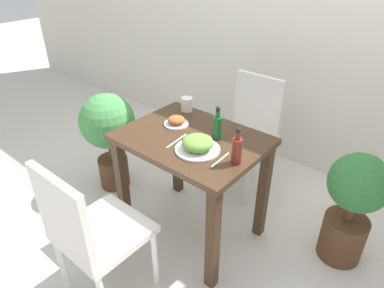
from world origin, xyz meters
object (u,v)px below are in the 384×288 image
chair_near (89,230)px  potted_plant_right (353,202)px  side_plate (176,121)px  drink_cup (187,104)px  condiment_bottle (237,149)px  chair_far (249,127)px  sauce_bottle (217,127)px  potted_plant_left (108,130)px  food_plate (198,144)px

chair_near → potted_plant_right: chair_near is taller
side_plate → drink_cup: size_ratio=1.66×
side_plate → condiment_bottle: size_ratio=0.75×
chair_far → condiment_bottle: size_ratio=4.28×
drink_cup → sauce_bottle: (0.39, -0.18, 0.03)m
drink_cup → potted_plant_left: bearing=-154.5°
chair_far → condiment_bottle: (0.38, -0.78, 0.32)m
sauce_bottle → drink_cup: bearing=155.0°
drink_cup → sauce_bottle: sauce_bottle is taller
chair_far → sauce_bottle: (0.16, -0.64, 0.32)m
food_plate → side_plate: bearing=153.1°
drink_cup → potted_plant_right: drink_cup is taller
chair_near → potted_plant_right: size_ratio=1.20×
potted_plant_left → condiment_bottle: bearing=-2.5°
food_plate → condiment_bottle: (0.23, 0.03, 0.04)m
food_plate → potted_plant_left: size_ratio=0.32×
potted_plant_left → potted_plant_right: (1.69, 0.44, -0.08)m
potted_plant_left → food_plate: bearing=-5.3°
chair_far → side_plate: size_ratio=5.72×
potted_plant_left → sauce_bottle: bearing=5.2°
drink_cup → potted_plant_left: (-0.56, -0.27, -0.28)m
food_plate → condiment_bottle: 0.24m
food_plate → side_plate: 0.33m
food_plate → drink_cup: bearing=137.2°
chair_far → potted_plant_right: bearing=-17.7°
sauce_bottle → condiment_bottle: same height
food_plate → potted_plant_left: 0.98m
sauce_bottle → condiment_bottle: bearing=-31.5°
sauce_bottle → potted_plant_right: 0.91m
food_plate → potted_plant_right: food_plate is taller
chair_near → side_plate: size_ratio=5.72×
chair_near → sauce_bottle: bearing=-103.1°
chair_far → food_plate: size_ratio=3.54×
potted_plant_left → drink_cup: bearing=25.5°
drink_cup → potted_plant_left: drink_cup is taller
food_plate → potted_plant_right: size_ratio=0.34×
potted_plant_right → potted_plant_left: bearing=-165.3°
chair_far → potted_plant_left: bearing=-137.2°
chair_near → drink_cup: bearing=-78.5°
chair_near → potted_plant_left: size_ratio=1.12×
potted_plant_right → side_plate: bearing=-159.9°
sauce_bottle → potted_plant_left: sauce_bottle is taller
chair_near → sauce_bottle: 0.89m
drink_cup → condiment_bottle: 0.69m
chair_near → chair_far: (0.03, 1.45, 0.00)m
potted_plant_right → drink_cup: bearing=-171.1°
chair_near → chair_far: same height
chair_near → potted_plant_right: 1.49m
side_plate → sauce_bottle: bearing=4.3°
sauce_bottle → potted_plant_left: (-0.95, -0.09, -0.31)m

